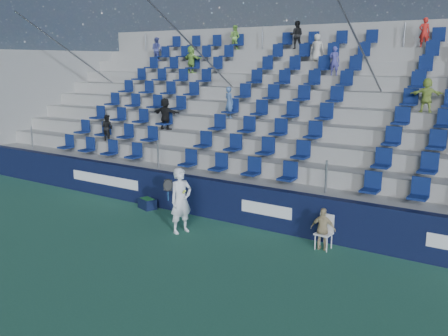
# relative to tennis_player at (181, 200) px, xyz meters

# --- Properties ---
(ground) EXTENTS (70.00, 70.00, 0.00)m
(ground) POSITION_rel_tennis_player_xyz_m (0.41, -1.56, -0.93)
(ground) COLOR #2E6C52
(ground) RESTS_ON ground
(sponsor_wall) EXTENTS (24.00, 0.32, 1.20)m
(sponsor_wall) POSITION_rel_tennis_player_xyz_m (0.41, 1.59, -0.33)
(sponsor_wall) COLOR #0E1433
(sponsor_wall) RESTS_ON ground
(grandstand) EXTENTS (24.00, 8.17, 6.63)m
(grandstand) POSITION_rel_tennis_player_xyz_m (0.41, 6.69, 1.21)
(grandstand) COLOR gray
(grandstand) RESTS_ON ground
(tennis_player) EXTENTS (0.72, 0.78, 1.85)m
(tennis_player) POSITION_rel_tennis_player_xyz_m (0.00, 0.00, 0.00)
(tennis_player) COLOR silver
(tennis_player) RESTS_ON ground
(line_judge_chair) EXTENTS (0.42, 0.43, 0.90)m
(line_judge_chair) POSITION_rel_tennis_player_xyz_m (3.83, 1.09, -0.42)
(line_judge_chair) COLOR white
(line_judge_chair) RESTS_ON ground
(line_judge) EXTENTS (0.68, 0.35, 1.10)m
(line_judge) POSITION_rel_tennis_player_xyz_m (3.83, 0.94, -0.38)
(line_judge) COLOR tan
(line_judge) RESTS_ON ground
(ball_bin) EXTENTS (0.70, 0.57, 0.34)m
(ball_bin) POSITION_rel_tennis_player_xyz_m (-2.36, 1.19, -0.74)
(ball_bin) COLOR #0E1634
(ball_bin) RESTS_ON ground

